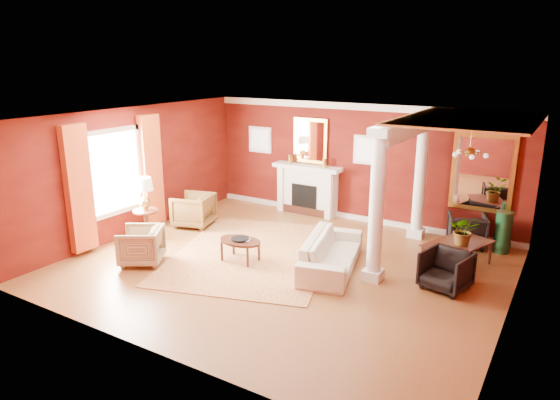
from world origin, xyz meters
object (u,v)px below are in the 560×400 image
Objects in this scene: armchair_leopard at (194,208)px; armchair_stripe at (141,244)px; sofa at (332,247)px; dining_table at (459,248)px; side_table at (145,198)px; coffee_table at (240,242)px.

armchair_stripe is (0.63, -2.31, -0.03)m from armchair_leopard.
sofa is 2.56× the size of armchair_leopard.
dining_table is (2.07, 1.33, -0.05)m from sofa.
sofa is at bearing 7.93° from side_table.
side_table is 1.00× the size of dining_table.
side_table is at bearing 128.39° from dining_table.
side_table is (-0.36, -1.20, 0.49)m from armchair_leopard.
coffee_table is (1.62, 1.09, 0.00)m from armchair_stripe.
armchair_leopard is 6.08m from dining_table.
side_table reaches higher than armchair_stripe.
coffee_table is 4.26m from dining_table.
dining_table is (3.78, 1.95, -0.02)m from coffee_table.
armchair_leopard is (-3.97, 0.60, -0.00)m from sofa.
sofa is at bearing 144.32° from dining_table.
dining_table reaches higher than coffee_table.
armchair_leopard is 0.98× the size of coffee_table.
side_table is (-4.32, -0.60, 0.49)m from sofa.
armchair_leopard is 1.34m from side_table.
side_table reaches higher than armchair_leopard.
side_table is at bearing -31.44° from armchair_leopard.
armchair_stripe is at bearing -146.04° from coffee_table.
sofa is 3.75m from armchair_stripe.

